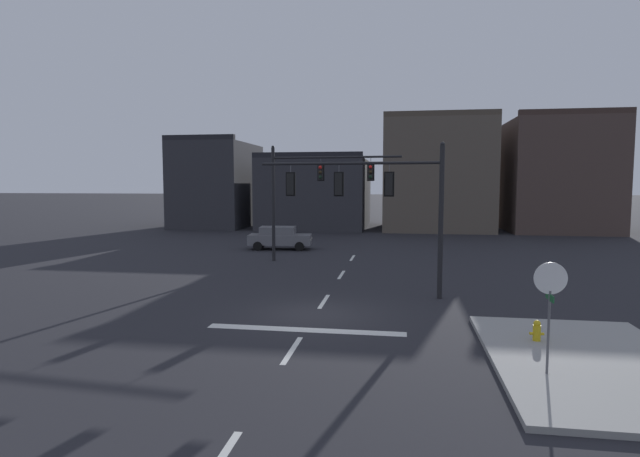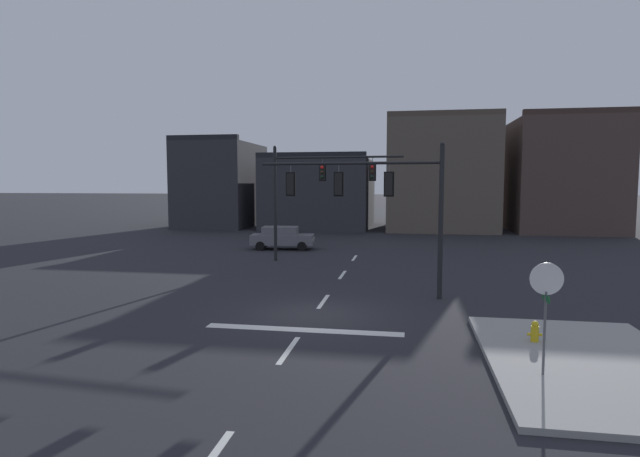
# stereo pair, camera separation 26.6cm
# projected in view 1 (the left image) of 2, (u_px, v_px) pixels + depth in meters

# --- Properties ---
(ground_plane) EXTENTS (400.00, 400.00, 0.00)m
(ground_plane) POSITION_uv_depth(u_px,v_px,m) (316.00, 314.00, 18.28)
(ground_plane) COLOR #232328
(sidewalk_near_corner) EXTENTS (5.00, 8.00, 0.15)m
(sidewalk_near_corner) POSITION_uv_depth(u_px,v_px,m) (591.00, 363.00, 13.11)
(sidewalk_near_corner) COLOR gray
(sidewalk_near_corner) RESTS_ON ground
(stop_bar_paint) EXTENTS (6.40, 0.50, 0.01)m
(stop_bar_paint) POSITION_uv_depth(u_px,v_px,m) (305.00, 330.00, 16.31)
(stop_bar_paint) COLOR silver
(stop_bar_paint) RESTS_ON ground
(lane_centreline) EXTENTS (0.16, 26.40, 0.01)m
(lane_centreline) POSITION_uv_depth(u_px,v_px,m) (324.00, 301.00, 20.25)
(lane_centreline) COLOR silver
(lane_centreline) RESTS_ON ground
(signal_mast_near_side) EXTENTS (7.60, 0.73, 6.31)m
(signal_mast_near_side) POSITION_uv_depth(u_px,v_px,m) (378.00, 194.00, 20.97)
(signal_mast_near_side) COLOR black
(signal_mast_near_side) RESTS_ON ground
(signal_mast_far_side) EXTENTS (7.70, 0.78, 6.90)m
(signal_mast_far_side) POSITION_uv_depth(u_px,v_px,m) (309.00, 184.00, 30.00)
(signal_mast_far_side) COLOR black
(signal_mast_far_side) RESTS_ON ground
(stop_sign) EXTENTS (0.76, 0.64, 2.83)m
(stop_sign) POSITION_uv_depth(u_px,v_px,m) (550.00, 291.00, 12.01)
(stop_sign) COLOR #56565B
(stop_sign) RESTS_ON ground
(car_lot_nearside) EXTENTS (4.60, 2.30, 1.61)m
(car_lot_nearside) POSITION_uv_depth(u_px,v_px,m) (279.00, 237.00, 36.19)
(car_lot_nearside) COLOR slate
(car_lot_nearside) RESTS_ON ground
(fire_hydrant) EXTENTS (0.40, 0.30, 0.75)m
(fire_hydrant) POSITION_uv_depth(u_px,v_px,m) (537.00, 334.00, 14.71)
(fire_hydrant) COLOR gold
(fire_hydrant) RESTS_ON ground
(building_row) EXTENTS (43.19, 13.04, 11.25)m
(building_row) POSITION_uv_depth(u_px,v_px,m) (405.00, 182.00, 53.04)
(building_row) COLOR #2D2D33
(building_row) RESTS_ON ground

